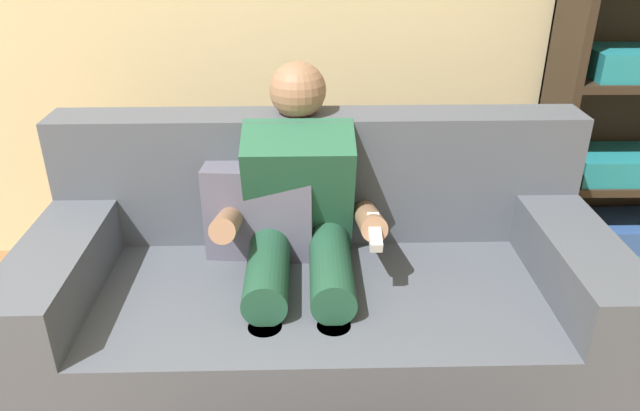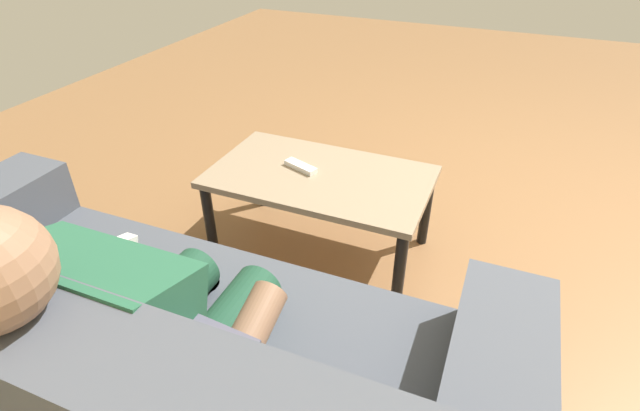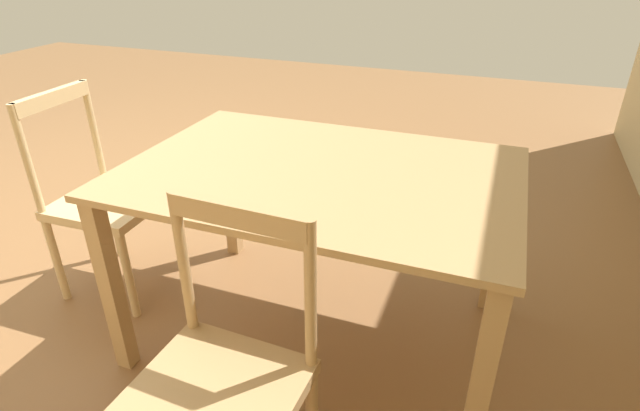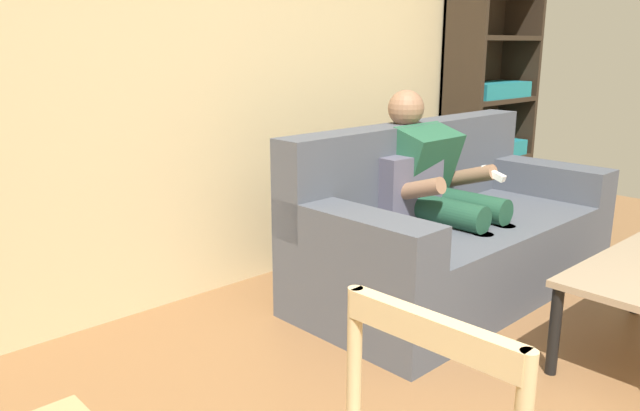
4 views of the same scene
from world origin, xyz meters
TOP-DOWN VIEW (x-y plane):
  - wall_back at (0.00, 2.75)m, footprint 6.82×0.12m
  - couch at (1.33, 1.79)m, footprint 2.02×0.94m
  - person_lounging at (1.26, 1.82)m, footprint 0.59×0.93m
  - bookshelf at (2.82, 2.51)m, footprint 0.84×0.36m

SIDE VIEW (x-z plane):
  - couch at x=1.33m, z-range -0.13..0.81m
  - person_lounging at x=1.26m, z-range 0.03..1.17m
  - bookshelf at x=2.82m, z-range -0.20..1.72m
  - wall_back at x=0.00m, z-range 0.00..2.62m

